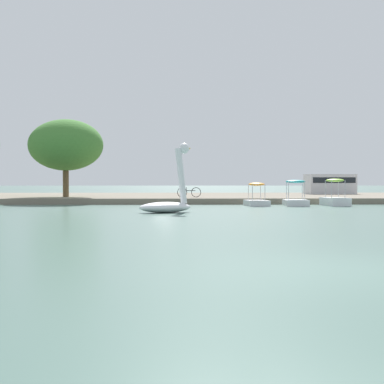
{
  "coord_description": "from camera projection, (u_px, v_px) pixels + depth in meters",
  "views": [
    {
      "loc": [
        -2.76,
        -8.24,
        1.41
      ],
      "look_at": [
        -1.88,
        19.85,
        0.9
      ],
      "focal_mm": 48.93,
      "sensor_mm": 36.0,
      "label": 1
    }
  ],
  "objects": [
    {
      "name": "ground_plane",
      "position": [
        348.0,
        271.0,
        8.35
      ],
      "size": [
        452.91,
        452.91,
        0.0
      ],
      "primitive_type": "plane",
      "color": "#47665B"
    },
    {
      "name": "shore_bank_far",
      "position": [
        209.0,
        197.0,
        42.85
      ],
      "size": [
        111.27,
        19.03,
        0.38
      ],
      "primitive_type": "cube",
      "color": "slate",
      "rests_on": "ground_plane"
    },
    {
      "name": "swan_boat",
      "position": [
        169.0,
        199.0,
        24.38
      ],
      "size": [
        2.79,
        2.08,
        3.27
      ],
      "color": "white",
      "rests_on": "ground_plane"
    },
    {
      "name": "pedal_boat_orange",
      "position": [
        257.0,
        199.0,
        31.56
      ],
      "size": [
        1.39,
        2.14,
        1.4
      ],
      "color": "white",
      "rests_on": "ground_plane"
    },
    {
      "name": "pedal_boat_teal",
      "position": [
        295.0,
        199.0,
        31.59
      ],
      "size": [
        1.5,
        2.28,
        1.57
      ],
      "color": "white",
      "rests_on": "ground_plane"
    },
    {
      "name": "pedal_boat_lime",
      "position": [
        335.0,
        198.0,
        31.76
      ],
      "size": [
        1.35,
        2.29,
        1.64
      ],
      "color": "white",
      "rests_on": "ground_plane"
    },
    {
      "name": "tree_sapling_by_fence",
      "position": [
        66.0,
        145.0,
        36.96
      ],
      "size": [
        7.19,
        6.93,
        5.48
      ],
      "color": "brown",
      "rests_on": "shore_bank_far"
    },
    {
      "name": "bicycle_parked",
      "position": [
        189.0,
        192.0,
        36.18
      ],
      "size": [
        1.66,
        0.27,
        0.7
      ],
      "color": "black",
      "rests_on": "shore_bank_far"
    },
    {
      "name": "parked_van",
      "position": [
        330.0,
        183.0,
        46.07
      ],
      "size": [
        4.4,
        2.36,
        1.75
      ],
      "color": "silver",
      "rests_on": "shore_bank_far"
    }
  ]
}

